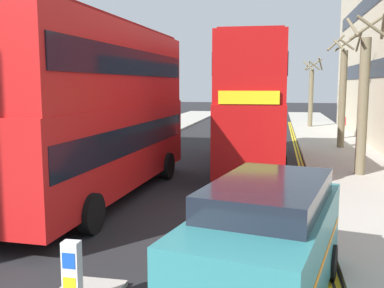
{
  "coord_description": "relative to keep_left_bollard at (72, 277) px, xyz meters",
  "views": [
    {
      "loc": [
        3.22,
        -2.86,
        3.71
      ],
      "look_at": [
        0.5,
        11.0,
        1.8
      ],
      "focal_mm": 41.17,
      "sensor_mm": 36.0,
      "label": 1
    }
  ],
  "objects": [
    {
      "name": "pedestrian_far",
      "position": [
        7.5,
        24.47,
        0.38
      ],
      "size": [
        0.34,
        0.22,
        1.62
      ],
      "color": "#2D2D38",
      "rests_on": "sidewalk_right"
    },
    {
      "name": "sidewalk_left",
      "position": [
        -6.5,
        12.57,
        -0.54
      ],
      "size": [
        4.0,
        80.0,
        0.14
      ],
      "primitive_type": "cube",
      "color": "#ADA89E",
      "rests_on": "ground"
    },
    {
      "name": "street_tree_far",
      "position": [
        6.48,
        12.01,
        2.47
      ],
      "size": [
        1.47,
        1.47,
        6.28
      ],
      "color": "#6B6047",
      "rests_on": "sidewalk_right"
    },
    {
      "name": "taxi_minivan",
      "position": [
        3.06,
        0.78,
        0.46
      ],
      "size": [
        2.85,
        5.1,
        2.12
      ],
      "color": "teal",
      "rests_on": "ground"
    },
    {
      "name": "street_tree_mid",
      "position": [
        5.93,
        32.63,
        2.27
      ],
      "size": [
        1.73,
        1.82,
        5.83
      ],
      "color": "#6B6047",
      "rests_on": "sidewalk_right"
    },
    {
      "name": "keep_left_bollard",
      "position": [
        0.0,
        0.0,
        0.0
      ],
      "size": [
        0.36,
        0.28,
        1.11
      ],
      "color": "silver",
      "rests_on": "traffic_island"
    },
    {
      "name": "kerb_line_outer",
      "position": [
        4.4,
        10.57,
        -0.6
      ],
      "size": [
        0.1,
        56.0,
        0.01
      ],
      "primitive_type": "cube",
      "color": "yellow",
      "rests_on": "ground"
    },
    {
      "name": "street_tree_near",
      "position": [
        6.78,
        19.91,
        2.6
      ],
      "size": [
        1.78,
        1.74,
        6.56
      ],
      "color": "#6B6047",
      "rests_on": "sidewalk_right"
    },
    {
      "name": "double_decker_bus_away",
      "position": [
        -2.41,
        7.06,
        2.42
      ],
      "size": [
        3.1,
        10.89,
        5.64
      ],
      "color": "red",
      "rests_on": "ground"
    },
    {
      "name": "kerb_line_inner",
      "position": [
        4.24,
        10.57,
        -0.6
      ],
      "size": [
        0.1,
        56.0,
        0.01
      ],
      "primitive_type": "cube",
      "color": "yellow",
      "rests_on": "ground"
    },
    {
      "name": "double_decker_bus_oncoming",
      "position": [
        2.07,
        13.65,
        2.42
      ],
      "size": [
        3.07,
        10.88,
        5.64
      ],
      "color": "#B20F0F",
      "rests_on": "ground"
    },
    {
      "name": "sidewalk_right",
      "position": [
        6.5,
        12.57,
        -0.54
      ],
      "size": [
        4.0,
        80.0,
        0.14
      ],
      "primitive_type": "cube",
      "color": "#ADA89E",
      "rests_on": "ground"
    }
  ]
}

